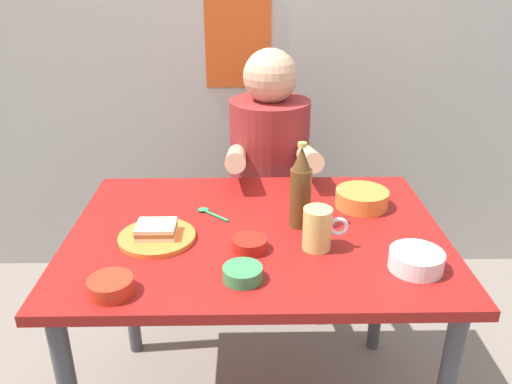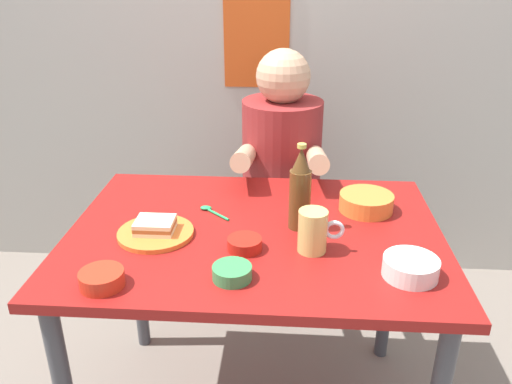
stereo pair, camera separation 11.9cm
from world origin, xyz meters
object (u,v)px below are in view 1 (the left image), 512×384
at_px(sandwich, 156,229).
at_px(dining_table, 256,257).
at_px(person_seated, 270,151).
at_px(beer_bottle, 301,189).
at_px(stool, 268,239).
at_px(sauce_bowl_chili, 111,285).
at_px(beer_mug, 318,229).
at_px(plate_orange, 157,237).

bearing_deg(sandwich, dining_table, 10.52).
xyz_separation_m(person_seated, sandwich, (-0.35, -0.67, 0.01)).
bearing_deg(person_seated, beer_bottle, -83.70).
bearing_deg(dining_table, stool, 84.14).
bearing_deg(sauce_bowl_chili, stool, 66.12).
bearing_deg(person_seated, sandwich, -117.49).
bearing_deg(person_seated, dining_table, -95.96).
bearing_deg(sandwich, beer_bottle, 10.86).
bearing_deg(beer_mug, plate_orange, 173.07).
relative_size(dining_table, beer_bottle, 4.20).
relative_size(stool, person_seated, 0.63).
xyz_separation_m(plate_orange, beer_mug, (0.45, -0.05, 0.05)).
xyz_separation_m(beer_mug, beer_bottle, (-0.04, 0.13, 0.06)).
bearing_deg(beer_mug, dining_table, 147.16).
bearing_deg(plate_orange, beer_bottle, 10.86).
xyz_separation_m(dining_table, beer_bottle, (0.13, 0.03, 0.21)).
xyz_separation_m(person_seated, beer_bottle, (0.07, -0.59, 0.09)).
bearing_deg(beer_bottle, sandwich, -169.14).
relative_size(person_seated, beer_bottle, 2.75).
bearing_deg(plate_orange, sauce_bowl_chili, -104.63).
bearing_deg(person_seated, plate_orange, -117.49).
xyz_separation_m(dining_table, sandwich, (-0.28, -0.05, 0.13)).
distance_m(plate_orange, sauce_bowl_chili, 0.27).
bearing_deg(sandwich, stool, 62.89).
distance_m(plate_orange, beer_mug, 0.46).
xyz_separation_m(stool, person_seated, (0.00, -0.01, 0.42)).
height_order(plate_orange, beer_mug, beer_mug).
bearing_deg(person_seated, stool, 90.00).
bearing_deg(dining_table, plate_orange, -169.48).
distance_m(person_seated, beer_mug, 0.73).
bearing_deg(beer_mug, stool, 97.90).
distance_m(plate_orange, beer_bottle, 0.44).
bearing_deg(person_seated, beer_mug, -81.98).
height_order(stool, beer_mug, beer_mug).
xyz_separation_m(dining_table, stool, (0.06, 0.63, -0.30)).
height_order(plate_orange, sandwich, sandwich).
relative_size(dining_table, sauce_bowl_chili, 10.00).
xyz_separation_m(dining_table, plate_orange, (-0.28, -0.05, 0.10)).
height_order(plate_orange, beer_bottle, beer_bottle).
distance_m(dining_table, beer_mug, 0.25).
height_order(plate_orange, sauce_bowl_chili, sauce_bowl_chili).
relative_size(person_seated, sandwich, 6.54).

